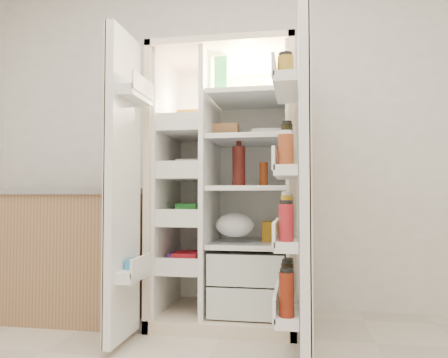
# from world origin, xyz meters

# --- Properties ---
(wall_back) EXTENTS (4.00, 0.02, 2.70)m
(wall_back) POSITION_xyz_m (0.00, 2.00, 1.35)
(wall_back) COLOR white
(wall_back) RESTS_ON floor
(refrigerator) EXTENTS (0.92, 0.70, 1.80)m
(refrigerator) POSITION_xyz_m (0.01, 1.65, 0.75)
(refrigerator) COLOR beige
(refrigerator) RESTS_ON floor
(freezer_door) EXTENTS (0.15, 0.40, 1.72)m
(freezer_door) POSITION_xyz_m (-0.51, 1.05, 0.89)
(freezer_door) COLOR white
(freezer_door) RESTS_ON floor
(fridge_door) EXTENTS (0.17, 0.58, 1.72)m
(fridge_door) POSITION_xyz_m (0.47, 0.96, 0.87)
(fridge_door) COLOR white
(fridge_door) RESTS_ON floor
(kitchen_counter) EXTENTS (1.21, 0.65, 0.88)m
(kitchen_counter) POSITION_xyz_m (-1.19, 1.56, 0.44)
(kitchen_counter) COLOR #9B754D
(kitchen_counter) RESTS_ON floor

